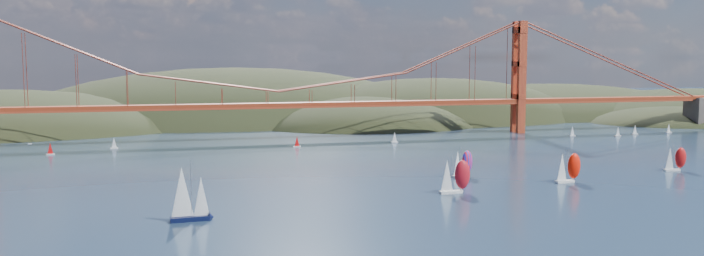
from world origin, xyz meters
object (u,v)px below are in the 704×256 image
(sloop_navy, at_px, (188,195))
(racer_rwb, at_px, (462,163))
(racer_1, at_px, (568,167))
(racer_2, at_px, (675,158))
(racer_0, at_px, (454,176))

(sloop_navy, height_order, racer_rwb, sloop_navy)
(racer_1, relative_size, racer_rwb, 1.07)
(racer_rwb, bearing_deg, racer_2, -26.87)
(racer_1, height_order, racer_rwb, racer_1)
(racer_0, xyz_separation_m, racer_1, (39.23, 6.63, -0.23))
(racer_rwb, bearing_deg, racer_1, -53.81)
(sloop_navy, height_order, racer_1, sloop_navy)
(racer_0, xyz_separation_m, racer_rwb, (12.59, 23.51, -0.53))
(sloop_navy, bearing_deg, racer_0, 7.27)
(racer_0, relative_size, racer_2, 1.19)
(racer_2, relative_size, racer_rwb, 0.94)
(racer_0, bearing_deg, sloop_navy, -171.86)
(racer_1, distance_m, racer_2, 47.04)
(racer_0, height_order, racer_1, racer_0)
(sloop_navy, distance_m, racer_0, 73.17)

